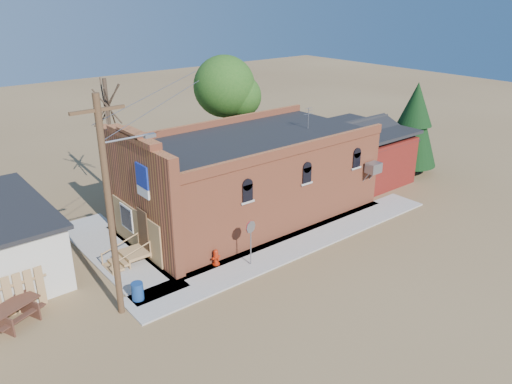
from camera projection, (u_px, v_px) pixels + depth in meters
ground at (289, 260)px, 24.41m from camera, size 120.00×120.00×0.00m
sidewalk_south at (298, 244)px, 25.92m from camera, size 19.00×2.20×0.08m
sidewalk_west at (115, 253)px, 25.04m from camera, size 2.60×10.00×0.08m
brick_bar at (246, 178)px, 28.45m from camera, size 16.40×7.97×6.30m
red_shed at (359, 147)px, 34.24m from camera, size 5.40×6.40×4.30m
utility_pole at (110, 205)px, 18.73m from camera, size 3.12×0.26×9.00m
tree_bare_near at (107, 104)px, 29.79m from camera, size 2.80×2.80×7.65m
tree_leafy at (224, 87)px, 35.42m from camera, size 4.40×4.40×8.15m
evergreen_tree at (414, 122)px, 34.96m from camera, size 3.60×3.60×6.50m
fire_hydrant at (216, 257)px, 23.74m from camera, size 0.46×0.44×0.80m
stop_sign at (251, 231)px, 23.25m from camera, size 0.62×0.19×2.30m
trash_barrel at (138, 291)px, 21.05m from camera, size 0.53×0.53×0.79m
picnic_table at (13, 311)px, 19.61m from camera, size 2.47×2.20×0.85m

